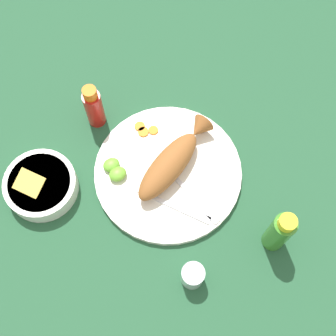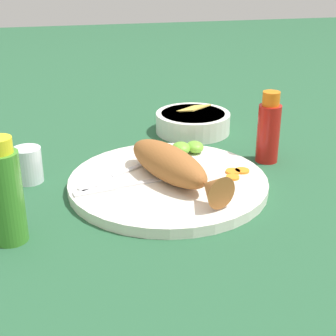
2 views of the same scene
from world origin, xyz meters
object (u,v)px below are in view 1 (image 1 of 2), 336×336
(fork_far, at_px, (177,208))
(guacamole_bowl, at_px, (41,185))
(fried_fish, at_px, (172,161))
(hot_sauce_bottle_green, at_px, (279,232))
(fork_near, at_px, (194,198))
(hot_sauce_bottle_red, at_px, (94,107))
(salt_cup, at_px, (193,276))
(main_plate, at_px, (168,173))

(fork_far, relative_size, guacamole_bowl, 0.96)
(fried_fish, bearing_deg, fork_far, 42.52)
(fried_fish, height_order, hot_sauce_bottle_green, hot_sauce_bottle_green)
(fork_near, height_order, hot_sauce_bottle_green, hot_sauce_bottle_green)
(hot_sauce_bottle_red, distance_m, salt_cup, 0.46)
(fried_fish, distance_m, salt_cup, 0.26)
(main_plate, bearing_deg, salt_cup, 71.65)
(fork_far, bearing_deg, fork_near, 56.45)
(hot_sauce_bottle_red, bearing_deg, fork_far, 99.30)
(fork_near, bearing_deg, main_plate, -179.15)
(hot_sauce_bottle_green, bearing_deg, fork_near, -58.94)
(fork_far, height_order, guacamole_bowl, guacamole_bowl)
(fried_fish, bearing_deg, salt_cup, 46.54)
(guacamole_bowl, bearing_deg, salt_cup, 118.61)
(hot_sauce_bottle_green, distance_m, guacamole_bowl, 0.55)
(fried_fish, relative_size, guacamole_bowl, 1.49)
(fried_fish, bearing_deg, hot_sauce_bottle_green, 89.48)
(main_plate, relative_size, fork_near, 1.90)
(salt_cup, bearing_deg, fork_near, -122.78)
(main_plate, height_order, salt_cup, salt_cup)
(fork_near, bearing_deg, guacamole_bowl, -135.97)
(fork_near, relative_size, hot_sauce_bottle_red, 1.31)
(hot_sauce_bottle_green, relative_size, salt_cup, 2.46)
(fork_far, height_order, hot_sauce_bottle_red, hot_sauce_bottle_red)
(salt_cup, height_order, guacamole_bowl, salt_cup)
(fried_fish, xyz_separation_m, hot_sauce_bottle_green, (-0.11, 0.27, 0.03))
(fork_near, height_order, guacamole_bowl, guacamole_bowl)
(hot_sauce_bottle_red, bearing_deg, hot_sauce_bottle_green, 112.87)
(hot_sauce_bottle_green, height_order, salt_cup, hot_sauce_bottle_green)
(fork_near, height_order, hot_sauce_bottle_red, hot_sauce_bottle_red)
(fried_fish, bearing_deg, hot_sauce_bottle_red, -88.30)
(hot_sauce_bottle_green, bearing_deg, main_plate, -64.85)
(main_plate, bearing_deg, fork_far, 71.77)
(fork_far, xyz_separation_m, salt_cup, (0.05, 0.15, 0.01))
(fried_fish, relative_size, fork_near, 1.36)
(fork_far, distance_m, hot_sauce_bottle_green, 0.23)
(fried_fish, distance_m, hot_sauce_bottle_green, 0.29)
(fork_near, xyz_separation_m, guacamole_bowl, (0.29, -0.20, 0.01))
(fried_fish, distance_m, guacamole_bowl, 0.31)
(fried_fish, height_order, hot_sauce_bottle_red, hot_sauce_bottle_red)
(fried_fish, xyz_separation_m, hot_sauce_bottle_red, (0.09, -0.21, 0.02))
(main_plate, xyz_separation_m, fried_fish, (-0.02, -0.01, 0.04))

